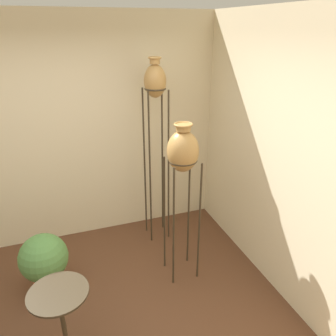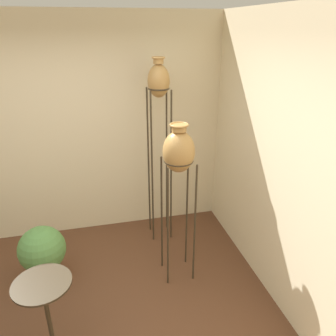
{
  "view_description": "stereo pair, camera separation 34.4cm",
  "coord_description": "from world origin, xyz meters",
  "px_view_note": "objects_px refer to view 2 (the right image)",
  "views": [
    {
      "loc": [
        -0.09,
        -1.97,
        2.53
      ],
      "look_at": [
        1.01,
        1.1,
        1.1
      ],
      "focal_mm": 35.0,
      "sensor_mm": 36.0,
      "label": 1
    },
    {
      "loc": [
        0.24,
        -2.07,
        2.53
      ],
      "look_at": [
        1.01,
        1.1,
        1.1
      ],
      "focal_mm": 35.0,
      "sensor_mm": 36.0,
      "label": 2
    }
  ],
  "objects_px": {
    "potted_plant": "(43,253)",
    "vase_stand_tall": "(159,91)",
    "vase_stand_medium": "(179,155)",
    "side_table": "(46,305)"
  },
  "relations": [
    {
      "from": "vase_stand_tall",
      "to": "potted_plant",
      "type": "xyz_separation_m",
      "value": [
        -1.37,
        -0.59,
        -1.48
      ]
    },
    {
      "from": "vase_stand_tall",
      "to": "vase_stand_medium",
      "type": "distance_m",
      "value": 0.9
    },
    {
      "from": "vase_stand_tall",
      "to": "vase_stand_medium",
      "type": "height_order",
      "value": "vase_stand_tall"
    },
    {
      "from": "vase_stand_tall",
      "to": "vase_stand_medium",
      "type": "relative_size",
      "value": 1.3
    },
    {
      "from": "vase_stand_medium",
      "to": "potted_plant",
      "type": "relative_size",
      "value": 2.58
    },
    {
      "from": "vase_stand_tall",
      "to": "side_table",
      "type": "xyz_separation_m",
      "value": [
        -1.23,
        -1.49,
        -1.31
      ]
    },
    {
      "from": "potted_plant",
      "to": "vase_stand_tall",
      "type": "bearing_deg",
      "value": 23.31
    },
    {
      "from": "vase_stand_medium",
      "to": "side_table",
      "type": "bearing_deg",
      "value": -149.98
    },
    {
      "from": "vase_stand_medium",
      "to": "potted_plant",
      "type": "xyz_separation_m",
      "value": [
        -1.39,
        0.18,
        -1.03
      ]
    },
    {
      "from": "side_table",
      "to": "vase_stand_medium",
      "type": "bearing_deg",
      "value": 30.02
    }
  ]
}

